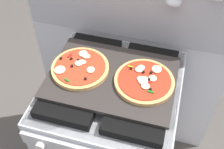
{
  "coord_description": "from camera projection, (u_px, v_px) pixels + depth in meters",
  "views": [
    {
      "loc": [
        0.21,
        -0.76,
        1.78
      ],
      "look_at": [
        0.0,
        0.0,
        0.93
      ],
      "focal_mm": 44.15,
      "sensor_mm": 36.0,
      "label": 1
    }
  ],
  "objects": [
    {
      "name": "pizza_left",
      "position": [
        80.0,
        68.0,
        1.19
      ],
      "size": [
        0.25,
        0.25,
        0.03
      ],
      "color": "tan",
      "rests_on": "baking_tray"
    },
    {
      "name": "baking_tray",
      "position": [
        112.0,
        77.0,
        1.18
      ],
      "size": [
        0.54,
        0.38,
        0.02
      ],
      "primitive_type": "cube",
      "color": "#2D2826",
      "rests_on": "stove"
    },
    {
      "name": "pizza_right",
      "position": [
        145.0,
        80.0,
        1.14
      ],
      "size": [
        0.25,
        0.25,
        0.03
      ],
      "color": "tan",
      "rests_on": "baking_tray"
    },
    {
      "name": "kitchen_backsplash",
      "position": [
        129.0,
        48.0,
        1.49
      ],
      "size": [
        1.1,
        0.09,
        1.55
      ],
      "color": "silver",
      "rests_on": "ground_plane"
    },
    {
      "name": "stove",
      "position": [
        112.0,
        133.0,
        1.51
      ],
      "size": [
        0.6,
        0.64,
        0.9
      ],
      "color": "#B7BABF",
      "rests_on": "ground_plane"
    }
  ]
}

